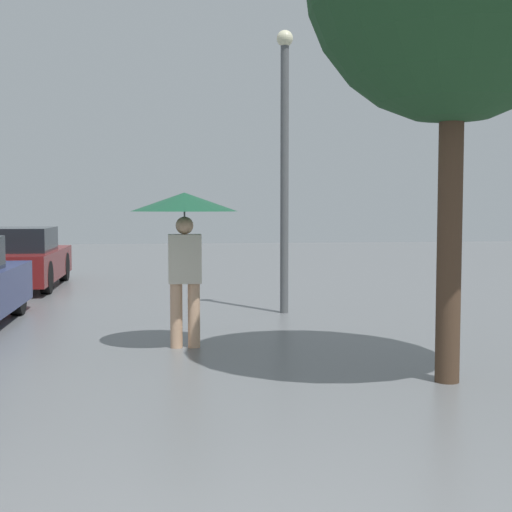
% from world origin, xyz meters
% --- Properties ---
extents(pedestrian, '(1.23, 1.23, 1.79)m').
position_xyz_m(pedestrian, '(-0.05, 5.79, 1.51)').
color(pedestrian, tan).
rests_on(pedestrian, ground_plane).
extents(parked_car_farthest, '(1.63, 4.02, 1.22)m').
position_xyz_m(parked_car_farthest, '(-3.18, 12.51, 0.57)').
color(parked_car_farthest, maroon).
rests_on(parked_car_farthest, ground_plane).
extents(street_lamp, '(0.25, 0.25, 4.28)m').
position_xyz_m(street_lamp, '(1.56, 8.33, 2.45)').
color(street_lamp, '#515456').
rests_on(street_lamp, ground_plane).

